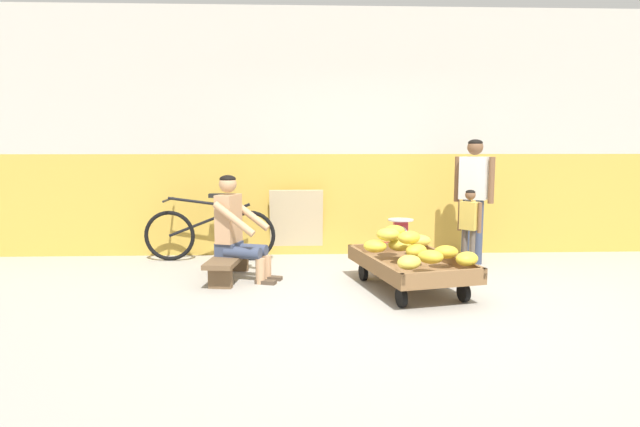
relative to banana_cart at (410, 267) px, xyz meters
name	(u,v)px	position (x,y,z in m)	size (l,w,h in m)	color
ground_plane	(394,308)	(-0.27, -0.60, -0.24)	(80.00, 80.00, 0.00)	#A39E93
back_wall	(361,134)	(-0.27, 2.01, 1.37)	(16.00, 0.30, 3.23)	gold
banana_cart	(410,267)	(0.00, 0.00, 0.00)	(1.14, 1.59, 0.36)	brown
banana_pile	(413,246)	(0.02, -0.04, 0.22)	(1.04, 1.32, 0.26)	gold
low_bench	(229,261)	(-1.88, 0.55, -0.04)	(0.43, 1.13, 0.27)	brown
vendor_seated	(236,228)	(-1.79, 0.52, 0.33)	(0.73, 0.60, 1.14)	tan
plastic_crate	(400,256)	(0.09, 0.97, -0.09)	(0.36, 0.28, 0.30)	red
weighing_scale	(401,231)	(0.09, 0.97, 0.21)	(0.30, 0.30, 0.29)	#28282D
bicycle_near_left	(210,233)	(-2.25, 1.52, 0.11)	(1.66, 0.48, 0.86)	black
sign_board	(296,223)	(-1.15, 1.80, 0.20)	(0.70, 0.21, 0.89)	#C6B289
customer_adult	(474,187)	(1.03, 1.23, 0.71)	(0.41, 0.35, 1.53)	#38425B
customer_child	(469,221)	(0.85, 0.78, 0.35)	(0.22, 0.24, 0.95)	brown
shopping_bag	(416,264)	(0.20, 0.65, -0.12)	(0.18, 0.12, 0.24)	#3370B7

